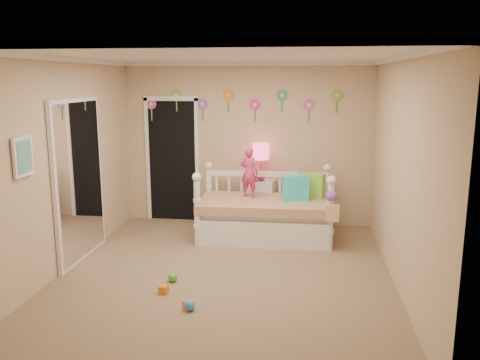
# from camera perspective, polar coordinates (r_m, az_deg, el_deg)

# --- Properties ---
(floor) EXTENTS (4.00, 4.50, 0.01)m
(floor) POSITION_cam_1_polar(r_m,az_deg,el_deg) (6.11, -1.70, -10.81)
(floor) COLOR #7F684C
(floor) RESTS_ON ground
(ceiling) EXTENTS (4.00, 4.50, 0.01)m
(ceiling) POSITION_cam_1_polar(r_m,az_deg,el_deg) (5.65, -1.86, 14.35)
(ceiling) COLOR white
(ceiling) RESTS_ON floor
(back_wall) EXTENTS (4.00, 0.01, 2.60)m
(back_wall) POSITION_cam_1_polar(r_m,az_deg,el_deg) (7.94, 0.84, 4.17)
(back_wall) COLOR tan
(back_wall) RESTS_ON floor
(left_wall) EXTENTS (0.01, 4.50, 2.60)m
(left_wall) POSITION_cam_1_polar(r_m,az_deg,el_deg) (6.37, -19.83, 1.62)
(left_wall) COLOR tan
(left_wall) RESTS_ON floor
(right_wall) EXTENTS (0.01, 4.50, 2.60)m
(right_wall) POSITION_cam_1_polar(r_m,az_deg,el_deg) (5.77, 18.24, 0.74)
(right_wall) COLOR tan
(right_wall) RESTS_ON floor
(crown_molding) EXTENTS (4.00, 4.50, 0.06)m
(crown_molding) POSITION_cam_1_polar(r_m,az_deg,el_deg) (5.65, -1.86, 14.04)
(crown_molding) COLOR white
(crown_molding) RESTS_ON ceiling
(daybed) EXTENTS (1.98, 1.09, 1.06)m
(daybed) POSITION_cam_1_polar(r_m,az_deg,el_deg) (7.26, 2.92, -2.74)
(daybed) COLOR white
(daybed) RESTS_ON floor
(pillow_turquoise) EXTENTS (0.39, 0.23, 0.37)m
(pillow_turquoise) POSITION_cam_1_polar(r_m,az_deg,el_deg) (7.17, 6.50, -0.96)
(pillow_turquoise) COLOR #28BDC8
(pillow_turquoise) RESTS_ON daybed
(pillow_lime) EXTENTS (0.41, 0.28, 0.36)m
(pillow_lime) POSITION_cam_1_polar(r_m,az_deg,el_deg) (7.41, 8.33, -0.63)
(pillow_lime) COLOR #87D03F
(pillow_lime) RESTS_ON daybed
(child) EXTENTS (0.32, 0.25, 0.75)m
(child) POSITION_cam_1_polar(r_m,az_deg,el_deg) (7.31, 1.08, 0.89)
(child) COLOR #DA316F
(child) RESTS_ON daybed
(nightstand) EXTENTS (0.50, 0.41, 0.75)m
(nightstand) POSITION_cam_1_polar(r_m,az_deg,el_deg) (7.92, 2.40, -2.68)
(nightstand) COLOR white
(nightstand) RESTS_ON floor
(table_lamp) EXTENTS (0.27, 0.27, 0.59)m
(table_lamp) POSITION_cam_1_polar(r_m,az_deg,el_deg) (7.76, 2.45, 2.81)
(table_lamp) COLOR #F02071
(table_lamp) RESTS_ON nightstand
(closet_doorway) EXTENTS (0.90, 0.04, 2.07)m
(closet_doorway) POSITION_cam_1_polar(r_m,az_deg,el_deg) (8.20, -7.89, 2.43)
(closet_doorway) COLOR black
(closet_doorway) RESTS_ON back_wall
(flower_decals) EXTENTS (3.40, 0.02, 0.50)m
(flower_decals) POSITION_cam_1_polar(r_m,az_deg,el_deg) (7.88, 0.19, 8.79)
(flower_decals) COLOR #B2668C
(flower_decals) RESTS_ON back_wall
(mirror_closet) EXTENTS (0.07, 1.30, 2.10)m
(mirror_closet) POSITION_cam_1_polar(r_m,az_deg,el_deg) (6.66, -18.21, -0.05)
(mirror_closet) COLOR white
(mirror_closet) RESTS_ON left_wall
(wall_picture) EXTENTS (0.05, 0.34, 0.42)m
(wall_picture) POSITION_cam_1_polar(r_m,az_deg,el_deg) (5.55, -23.94, 2.52)
(wall_picture) COLOR white
(wall_picture) RESTS_ON left_wall
(hanging_bag) EXTENTS (0.20, 0.16, 0.36)m
(hanging_bag) POSITION_cam_1_polar(r_m,az_deg,el_deg) (6.72, 10.55, -3.08)
(hanging_bag) COLOR beige
(hanging_bag) RESTS_ON daybed
(toy_scatter) EXTENTS (1.07, 1.45, 0.11)m
(toy_scatter) POSITION_cam_1_polar(r_m,az_deg,el_deg) (5.40, -6.51, -13.37)
(toy_scatter) COLOR #996666
(toy_scatter) RESTS_ON floor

